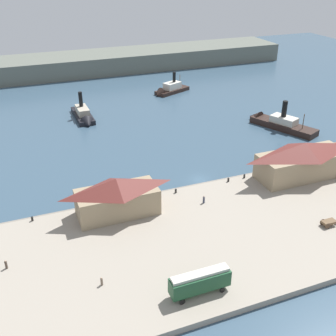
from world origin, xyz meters
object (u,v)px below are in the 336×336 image
at_px(ferry_shed_customs_shed, 303,159).
at_px(mooring_post_east, 244,176).
at_px(ferry_shed_west_terminal, 117,196).
at_px(pedestrian_walking_east, 204,200).
at_px(mooring_post_center_west, 228,180).
at_px(horse_cart, 333,220).
at_px(ferry_approaching_west, 276,122).
at_px(ferry_mid_harbor, 169,90).
at_px(pedestrian_walking_west, 6,265).
at_px(ferry_moored_west, 84,116).
at_px(street_tram, 200,281).
at_px(pedestrian_by_tram, 102,281).
at_px(mooring_post_west, 32,219).
at_px(mooring_post_center_east, 176,191).

distance_m(ferry_shed_customs_shed, mooring_post_east, 14.08).
bearing_deg(ferry_shed_west_terminal, mooring_post_east, 6.47).
bearing_deg(pedestrian_walking_east, mooring_post_center_west, 33.67).
bearing_deg(horse_cart, ferry_approaching_west, 66.69).
height_order(ferry_shed_customs_shed, ferry_mid_harbor, ferry_shed_customs_shed).
bearing_deg(horse_cart, pedestrian_walking_west, 170.53).
distance_m(pedestrian_walking_east, mooring_post_east, 15.14).
xyz_separation_m(ferry_shed_customs_shed, ferry_moored_west, (-39.90, 59.33, -4.27)).
relative_size(street_tram, pedestrian_walking_east, 5.61).
bearing_deg(pedestrian_by_tram, ferry_approaching_west, 36.34).
xyz_separation_m(street_tram, horse_cart, (32.03, 7.06, -1.49)).
relative_size(pedestrian_by_tram, mooring_post_center_west, 1.73).
xyz_separation_m(ferry_shed_west_terminal, ferry_moored_west, (4.64, 58.82, -3.95)).
xyz_separation_m(ferry_shed_west_terminal, mooring_post_west, (-16.50, 3.66, -3.63)).
relative_size(pedestrian_by_tram, mooring_post_center_east, 1.73).
bearing_deg(street_tram, ferry_approaching_west, 46.71).
bearing_deg(pedestrian_by_tram, mooring_post_west, 111.02).
relative_size(ferry_shed_west_terminal, pedestrian_by_tram, 10.59).
relative_size(street_tram, pedestrian_by_tram, 6.23).
bearing_deg(street_tram, mooring_post_east, 49.08).
distance_m(mooring_post_west, ferry_approaching_west, 80.44).
bearing_deg(ferry_approaching_west, pedestrian_walking_east, -141.10).
height_order(mooring_post_east, ferry_moored_west, ferry_moored_west).
distance_m(ferry_shed_west_terminal, horse_cart, 42.56).
xyz_separation_m(pedestrian_walking_east, mooring_post_center_west, (9.36, 6.23, -0.34)).
bearing_deg(ferry_shed_customs_shed, ferry_shed_west_terminal, 179.34).
height_order(ferry_shed_customs_shed, ferry_moored_west, ferry_shed_customs_shed).
distance_m(pedestrian_walking_east, ferry_approaching_west, 53.16).
height_order(ferry_shed_west_terminal, mooring_post_west, ferry_shed_west_terminal).
height_order(pedestrian_walking_east, pedestrian_walking_west, pedestrian_walking_east).
bearing_deg(ferry_shed_west_terminal, mooring_post_center_west, 7.13).
relative_size(ferry_shed_customs_shed, horse_cart, 3.86).
bearing_deg(pedestrian_by_tram, mooring_post_east, 29.59).
distance_m(pedestrian_by_tram, mooring_post_east, 45.44).
xyz_separation_m(mooring_post_west, ferry_moored_west, (21.14, 55.16, -0.32)).
height_order(mooring_post_center_west, ferry_moored_west, ferry_moored_west).
height_order(ferry_shed_customs_shed, mooring_post_center_west, ferry_shed_customs_shed).
bearing_deg(ferry_moored_west, ferry_mid_harbor, 24.40).
bearing_deg(ferry_moored_west, pedestrian_walking_west, -111.28).
bearing_deg(pedestrian_walking_east, pedestrian_by_tram, -148.14).
bearing_deg(ferry_moored_west, mooring_post_east, -63.93).
bearing_deg(pedestrian_walking_west, street_tram, -31.57).
relative_size(ferry_shed_customs_shed, mooring_post_east, 24.38).
distance_m(mooring_post_center_east, mooring_post_west, 30.53).
distance_m(ferry_shed_west_terminal, mooring_post_center_west, 27.75).
bearing_deg(mooring_post_center_west, pedestrian_walking_west, -165.67).
bearing_deg(ferry_approaching_west, ferry_shed_customs_shed, -115.42).
relative_size(horse_cart, mooring_post_east, 6.31).
xyz_separation_m(ferry_shed_customs_shed, pedestrian_by_tram, (-52.39, -18.33, -3.69)).
bearing_deg(mooring_post_west, mooring_post_center_west, -0.32).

